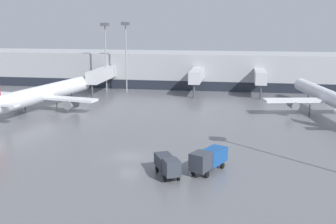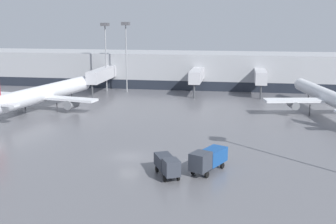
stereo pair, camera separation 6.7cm
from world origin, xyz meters
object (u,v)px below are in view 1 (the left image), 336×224
object	(u,v)px
parked_jet_0	(42,94)
service_truck_2	(208,158)
service_truck_0	(167,164)
apron_light_mast_1	(105,37)
parked_jet_2	(330,98)
apron_light_mast_2	(126,37)

from	to	relation	value
parked_jet_0	service_truck_2	distance (m)	45.73
parked_jet_0	service_truck_0	bearing A→B (deg)	-125.45
parked_jet_0	service_truck_0	distance (m)	44.06
service_truck_0	service_truck_2	size ratio (longest dim) A/B	0.87
service_truck_2	apron_light_mast_1	xyz separation A→B (m)	(-29.31, 53.25, 11.84)
service_truck_0	apron_light_mast_1	bearing A→B (deg)	177.46
apron_light_mast_1	service_truck_0	bearing A→B (deg)	-65.93
parked_jet_2	service_truck_2	distance (m)	39.53
parked_jet_2	apron_light_mast_2	distance (m)	49.31
parked_jet_0	service_truck_2	bearing A→B (deg)	-119.36
service_truck_0	apron_light_mast_2	bearing A→B (deg)	172.84
parked_jet_0	apron_light_mast_1	distance (m)	26.47
parked_jet_2	apron_light_mast_2	size ratio (longest dim) A/B	2.25
service_truck_0	apron_light_mast_1	xyz separation A→B (m)	(-24.83, 55.57, 12.01)
parked_jet_0	apron_light_mast_1	world-z (taller)	apron_light_mast_1
parked_jet_0	parked_jet_2	world-z (taller)	parked_jet_2
parked_jet_2	service_truck_2	xyz separation A→B (m)	(-20.17, -33.95, -1.73)
parked_jet_2	apron_light_mast_1	size ratio (longest dim) A/B	2.27
parked_jet_0	service_truck_2	xyz separation A→B (m)	(34.91, -29.50, -1.60)
parked_jet_2	apron_light_mast_2	xyz separation A→B (m)	(-44.25, 19.19, 10.26)
service_truck_0	apron_light_mast_1	world-z (taller)	apron_light_mast_1
service_truck_0	apron_light_mast_2	distance (m)	60.07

